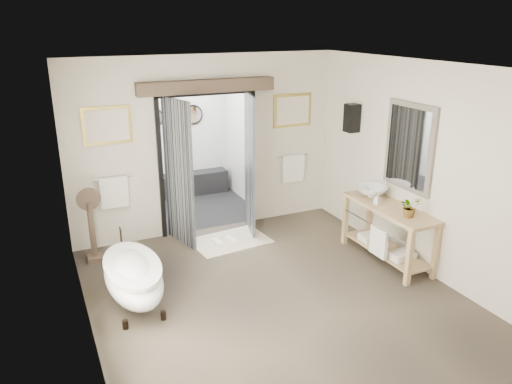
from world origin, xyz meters
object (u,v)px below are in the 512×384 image
rug (230,241)px  clawfoot_tub (133,276)px  vanity (387,229)px  basin (371,192)px

rug → clawfoot_tub: bearing=-146.0°
clawfoot_tub → rug: (1.78, 1.20, -0.36)m
vanity → rug: (-1.84, 1.58, -0.50)m
clawfoot_tub → rug: 2.17m
vanity → clawfoot_tub: bearing=174.0°
clawfoot_tub → vanity: 3.64m
clawfoot_tub → vanity: size_ratio=0.95×
vanity → rug: 2.48m
clawfoot_tub → basin: basin is taller
basin → vanity: bearing=-111.9°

